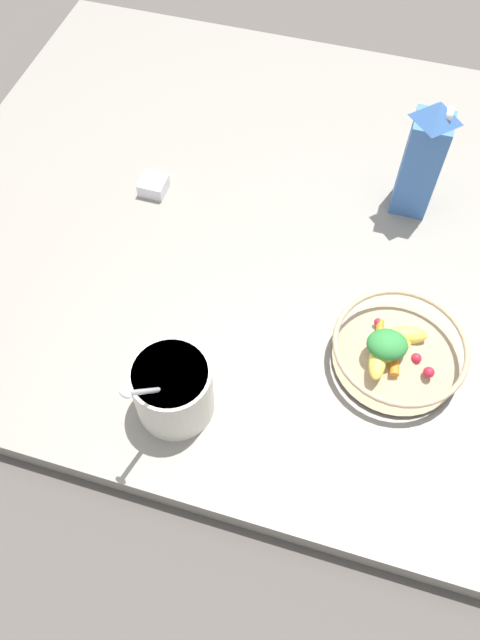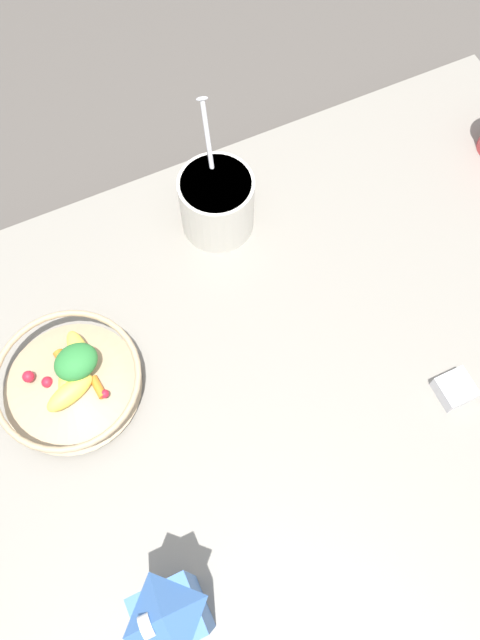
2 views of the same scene
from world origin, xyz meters
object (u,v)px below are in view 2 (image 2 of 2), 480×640
(fruit_bowl, at_px, (70,381))
(spice_jar, at_px, (453,387))
(milk_carton, at_px, (174,615))
(yogurt_tub, at_px, (217,201))

(fruit_bowl, height_order, spice_jar, fruit_bowl)
(spice_jar, bearing_deg, milk_carton, -77.25)
(fruit_bowl, bearing_deg, yogurt_tub, 119.36)
(fruit_bowl, xyz_separation_m, milk_carton, (0.37, 0.03, 0.09))
(yogurt_tub, xyz_separation_m, spice_jar, (0.44, 0.21, -0.05))
(milk_carton, relative_size, spice_jar, 4.83)
(milk_carton, xyz_separation_m, yogurt_tub, (-0.56, 0.30, -0.06))
(milk_carton, bearing_deg, spice_jar, 102.75)
(yogurt_tub, bearing_deg, fruit_bowl, -60.64)
(yogurt_tub, relative_size, spice_jar, 4.15)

